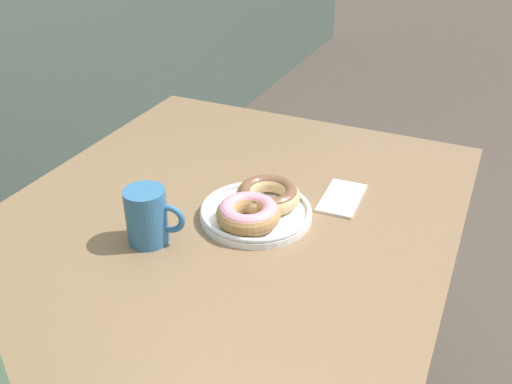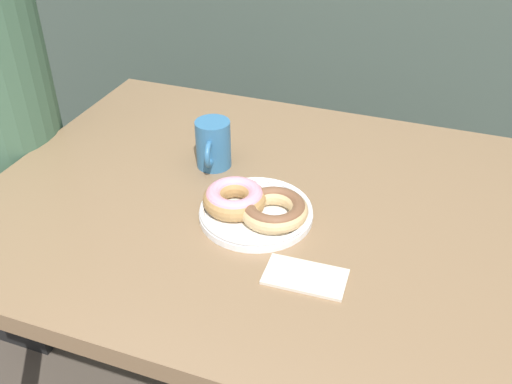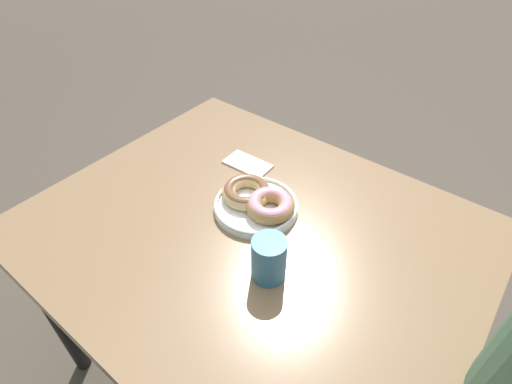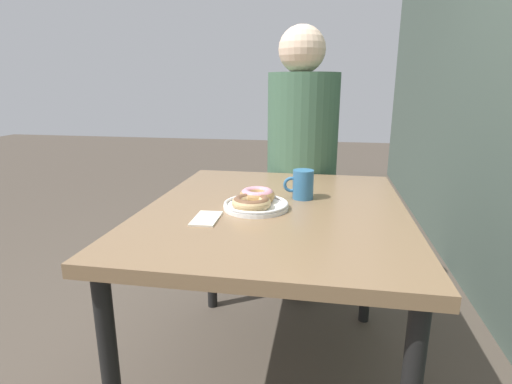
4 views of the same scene
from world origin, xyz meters
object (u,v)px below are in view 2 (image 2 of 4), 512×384
Objects in this scene: donut_plate at (255,206)px; coffee_mug at (213,144)px; napkin at (305,277)px; dining_table at (251,224)px.

coffee_mug is at bearing 135.04° from donut_plate.
napkin is (0.14, -0.13, -0.02)m from donut_plate.
donut_plate is 1.84× the size of napkin.
coffee_mug reaches higher than dining_table.
donut_plate is 0.22m from coffee_mug.
napkin reaches higher than dining_table.
donut_plate reaches higher than napkin.
coffee_mug reaches higher than napkin.
dining_table is 0.28m from napkin.
dining_table is 9.77× the size of coffee_mug.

